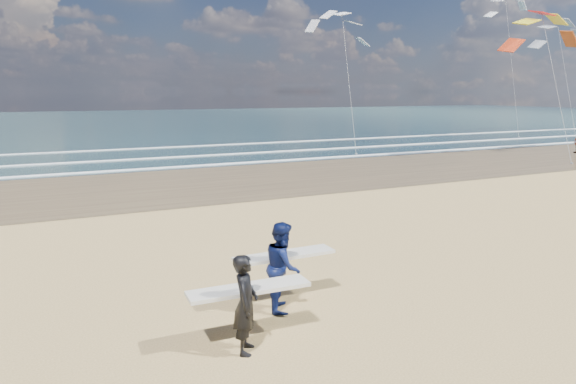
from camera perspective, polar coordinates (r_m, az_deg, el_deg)
wet_sand_strip at (r=35.32m, az=18.63°, el=3.32°), size 220.00×12.00×0.01m
ocean at (r=82.94m, az=-8.33°, el=7.92°), size 220.00×100.00×0.02m
foam_breakers at (r=43.10m, az=9.29°, el=5.11°), size 220.00×11.70×0.05m
surfer_near at (r=9.01m, az=-4.69°, el=-12.04°), size 2.22×1.03×1.75m
surfer_far at (r=10.61m, az=-0.56°, el=-8.15°), size 2.20×1.17×1.85m
kite_0 at (r=38.45m, az=27.23°, el=12.70°), size 6.64×4.83×10.86m
kite_1 at (r=39.27m, az=6.64°, el=13.44°), size 5.40×4.69×11.28m
kite_2 at (r=55.39m, az=28.30°, el=12.58°), size 6.56×4.82×12.37m
kite_5 at (r=57.54m, az=23.53°, el=13.77°), size 5.30×4.68×15.10m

